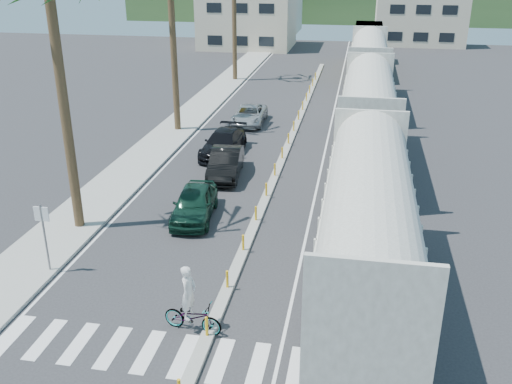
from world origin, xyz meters
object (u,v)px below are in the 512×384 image
car_lead (194,203)px  cyclist (192,311)px  car_second (226,163)px  street_sign (44,229)px

car_lead → cyclist: 8.98m
car_lead → cyclist: size_ratio=1.92×
car_lead → car_second: car_second is taller
car_lead → car_second: 5.76m
car_second → street_sign: bearing=-116.6°
cyclist → car_lead: bearing=25.4°
car_lead → cyclist: cyclist is taller
street_sign → cyclist: bearing=-21.6°
street_sign → cyclist: 7.30m
street_sign → car_second: size_ratio=0.61×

